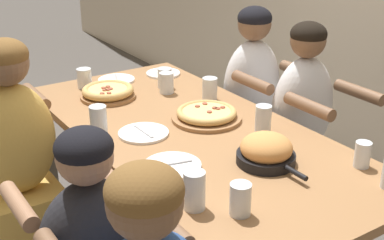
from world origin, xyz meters
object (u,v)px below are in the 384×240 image
(diner_far_midleft, at_px, (251,115))
(drinking_glass_f, at_px, (98,121))
(drinking_glass_c, at_px, (84,79))
(skillet_bowl, at_px, (266,151))
(empty_plate_b, at_px, (116,80))
(drinking_glass_g, at_px, (194,193))
(drinking_glass_e, at_px, (210,90))
(pizza_board_second, at_px, (207,114))
(empty_plate_c, at_px, (172,166))
(drinking_glass_i, at_px, (263,120))
(diner_far_center, at_px, (300,141))
(drinking_glass_j, at_px, (165,79))
(empty_plate_a, at_px, (144,133))
(drinking_glass_h, at_px, (167,84))
(drinking_glass_a, at_px, (240,201))
(pizza_board_main, at_px, (108,92))
(diner_near_midleft, at_px, (20,171))
(drinking_glass_b, at_px, (362,156))
(empty_plate_d, at_px, (163,73))

(diner_far_midleft, bearing_deg, drinking_glass_f, 11.24)
(drinking_glass_c, bearing_deg, skillet_bowl, 10.96)
(empty_plate_b, xyz_separation_m, drinking_glass_g, (1.35, -0.37, 0.05))
(skillet_bowl, xyz_separation_m, drinking_glass_e, (-0.70, 0.22, 0.00))
(pizza_board_second, height_order, empty_plate_c, pizza_board_second)
(drinking_glass_i, xyz_separation_m, diner_far_center, (-0.17, 0.42, -0.27))
(drinking_glass_e, relative_size, drinking_glass_j, 1.07)
(empty_plate_a, bearing_deg, skillet_bowl, 28.20)
(drinking_glass_i, relative_size, drinking_glass_j, 1.15)
(pizza_board_second, distance_m, drinking_glass_h, 0.42)
(drinking_glass_a, bearing_deg, drinking_glass_f, -171.56)
(pizza_board_main, distance_m, empty_plate_b, 0.28)
(diner_far_midleft, bearing_deg, empty_plate_c, 34.49)
(pizza_board_second, bearing_deg, diner_near_midleft, -114.67)
(diner_far_midleft, bearing_deg, drinking_glass_b, 73.32)
(drinking_glass_a, bearing_deg, diner_far_midleft, 138.76)
(empty_plate_b, distance_m, drinking_glass_i, 1.03)
(empty_plate_d, height_order, drinking_glass_i, drinking_glass_i)
(skillet_bowl, distance_m, drinking_glass_g, 0.43)
(empty_plate_c, bearing_deg, drinking_glass_g, -17.51)
(drinking_glass_g, distance_m, drinking_glass_h, 1.15)
(empty_plate_b, height_order, drinking_glass_c, drinking_glass_c)
(drinking_glass_g, height_order, diner_far_midleft, diner_far_midleft)
(drinking_glass_c, relative_size, diner_near_midleft, 0.09)
(drinking_glass_f, distance_m, drinking_glass_g, 0.72)
(drinking_glass_i, bearing_deg, empty_plate_c, -83.03)
(empty_plate_a, relative_size, empty_plate_d, 1.12)
(diner_far_center, bearing_deg, drinking_glass_e, -38.14)
(empty_plate_b, xyz_separation_m, diner_near_midleft, (0.39, -0.69, -0.21))
(drinking_glass_f, height_order, drinking_glass_j, drinking_glass_f)
(drinking_glass_a, bearing_deg, drinking_glass_b, 90.31)
(pizza_board_main, distance_m, drinking_glass_j, 0.33)
(drinking_glass_c, bearing_deg, pizza_board_main, 9.41)
(pizza_board_second, bearing_deg, diner_far_midleft, 120.72)
(empty_plate_b, xyz_separation_m, drinking_glass_e, (0.54, 0.27, 0.05))
(empty_plate_c, distance_m, drinking_glass_j, 0.94)
(drinking_glass_a, xyz_separation_m, drinking_glass_f, (-0.84, -0.12, 0.02))
(diner_far_center, relative_size, diner_far_midleft, 0.99)
(empty_plate_d, bearing_deg, drinking_glass_c, -94.66)
(drinking_glass_h, bearing_deg, drinking_glass_g, -26.41)
(empty_plate_d, xyz_separation_m, drinking_glass_i, (0.95, -0.05, 0.05))
(drinking_glass_c, xyz_separation_m, drinking_glass_i, (0.99, 0.42, 0.01))
(empty_plate_d, distance_m, drinking_glass_h, 0.32)
(pizza_board_main, height_order, diner_far_center, diner_far_center)
(pizza_board_main, height_order, empty_plate_d, pizza_board_main)
(drinking_glass_a, bearing_deg, drinking_glass_i, 133.18)
(pizza_board_main, distance_m, drinking_glass_i, 0.87)
(empty_plate_c, xyz_separation_m, drinking_glass_a, (0.41, 0.01, 0.04))
(pizza_board_second, xyz_separation_m, diner_far_center, (0.08, 0.55, -0.24))
(drinking_glass_i, distance_m, diner_far_center, 0.52)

